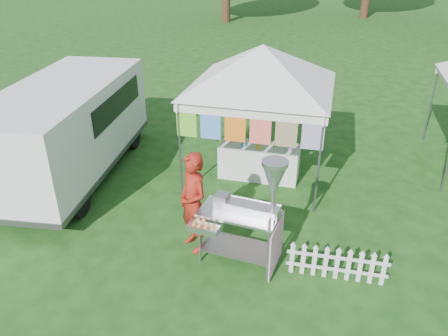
# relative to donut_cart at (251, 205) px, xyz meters

# --- Properties ---
(ground) EXTENTS (120.00, 120.00, 0.00)m
(ground) POSITION_rel_donut_cart_xyz_m (-0.47, -0.17, -1.18)
(ground) COLOR #174012
(ground) RESTS_ON ground
(canopy_main) EXTENTS (4.24, 4.24, 3.45)m
(canopy_main) POSITION_rel_donut_cart_xyz_m (-0.47, 3.32, 1.81)
(canopy_main) COLOR #59595E
(canopy_main) RESTS_ON ground
(donut_cart) EXTENTS (1.52, 0.94, 2.00)m
(donut_cart) POSITION_rel_donut_cart_xyz_m (0.00, 0.00, 0.00)
(donut_cart) COLOR gray
(donut_cart) RESTS_ON ground
(vendor) EXTENTS (0.80, 0.78, 1.85)m
(vendor) POSITION_rel_donut_cart_xyz_m (-1.05, 0.20, -0.25)
(vendor) COLOR maroon
(vendor) RESTS_ON ground
(cargo_van) EXTENTS (2.62, 5.36, 2.15)m
(cargo_van) POSITION_rel_donut_cart_xyz_m (-4.69, 2.26, -0.02)
(cargo_van) COLOR white
(cargo_van) RESTS_ON ground
(picket_fence) EXTENTS (1.62, 0.09, 0.56)m
(picket_fence) POSITION_rel_donut_cart_xyz_m (1.44, -0.02, -0.89)
(picket_fence) COLOR white
(picket_fence) RESTS_ON ground
(display_table) EXTENTS (1.80, 0.70, 0.78)m
(display_table) POSITION_rel_donut_cart_xyz_m (-0.42, 3.10, -0.79)
(display_table) COLOR white
(display_table) RESTS_ON ground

